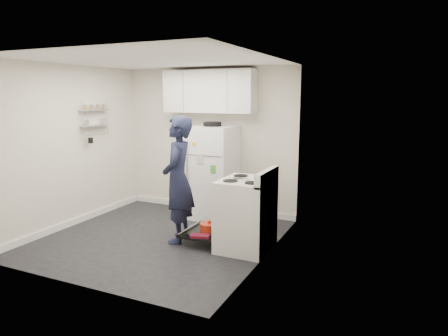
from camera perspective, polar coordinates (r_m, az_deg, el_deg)
The scene contains 7 objects.
room at distance 5.68m, azimuth -9.58°, elevation 1.81°, with size 3.21×3.21×2.51m.
electric_range at distance 5.36m, azimuth 3.03°, elevation -6.70°, with size 0.66×0.76×1.10m.
open_oven_door at distance 5.65m, azimuth -2.43°, elevation -8.85°, with size 0.55×0.73×0.21m.
refrigerator at distance 6.66m, azimuth -1.64°, elevation -0.57°, with size 0.72×0.74×1.61m.
upper_cabinets at distance 6.76m, azimuth -2.14°, elevation 10.88°, with size 1.60×0.33×0.70m, color silver.
wall_shelf_rack at distance 6.91m, azimuth -17.91°, elevation 6.86°, with size 0.14×0.60×0.61m.
person at distance 5.57m, azimuth -6.59°, elevation -1.66°, with size 0.64×0.42×1.77m, color #181C35.
Camera 1 is at (3.12, -4.62, 2.04)m, focal length 32.00 mm.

